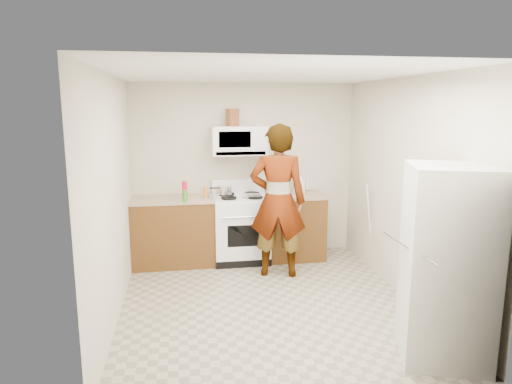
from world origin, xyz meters
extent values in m
plane|color=gray|center=(0.00, 0.00, 0.00)|extent=(3.60, 3.60, 0.00)
cube|color=beige|center=(0.00, 1.79, 1.25)|extent=(3.20, 0.02, 2.50)
cube|color=beige|center=(1.59, 0.00, 1.25)|extent=(0.02, 3.60, 2.50)
cube|color=#563A14|center=(-1.04, 1.49, 0.45)|extent=(1.12, 0.62, 0.90)
cube|color=tan|center=(-1.04, 1.49, 0.92)|extent=(1.14, 0.64, 0.03)
cube|color=#563A14|center=(0.68, 1.49, 0.45)|extent=(0.80, 0.62, 0.90)
cube|color=tan|center=(0.68, 1.49, 0.92)|extent=(0.82, 0.64, 0.03)
cube|color=white|center=(-0.10, 1.48, 0.45)|extent=(0.76, 0.65, 0.90)
cube|color=white|center=(-0.10, 1.48, 0.92)|extent=(0.76, 0.62, 0.03)
cube|color=white|center=(-0.10, 1.76, 1.03)|extent=(0.76, 0.08, 0.20)
cube|color=white|center=(-0.10, 1.61, 1.70)|extent=(0.76, 0.38, 0.40)
imported|color=tan|center=(0.30, 0.84, 0.98)|extent=(0.80, 0.62, 1.97)
cube|color=silver|center=(1.31, -1.33, 0.85)|extent=(0.89, 0.89, 1.70)
cylinder|color=white|center=(0.79, 1.63, 1.04)|extent=(0.22, 0.22, 0.20)
cube|color=brown|center=(-0.19, 1.59, 2.02)|extent=(0.18, 0.18, 0.24)
cylinder|color=silver|center=(-0.31, 1.57, 1.01)|extent=(0.23, 0.23, 0.11)
cube|color=silver|center=(0.04, 1.38, 0.96)|extent=(0.27, 0.19, 0.05)
cylinder|color=red|center=(-0.87, 1.39, 1.06)|extent=(0.08, 0.08, 0.24)
cylinder|color=orange|center=(-0.60, 1.43, 1.02)|extent=(0.06, 0.06, 0.17)
cylinder|color=#1F9C1C|center=(-0.87, 1.19, 1.02)|extent=(0.06, 0.06, 0.16)
cylinder|color=white|center=(-0.54, 1.45, 0.94)|extent=(0.24, 0.24, 0.01)
cylinder|color=silver|center=(1.59, 0.91, 0.59)|extent=(0.23, 0.15, 1.17)
camera|label=1|loc=(-0.90, -4.73, 2.18)|focal=32.00mm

